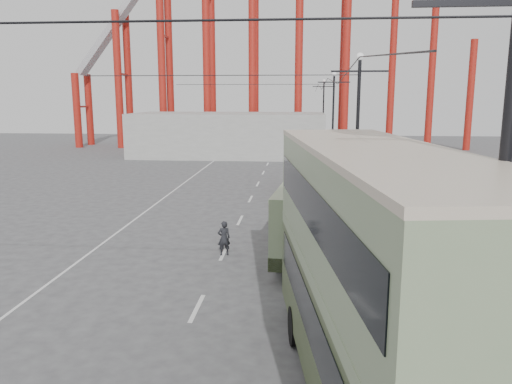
# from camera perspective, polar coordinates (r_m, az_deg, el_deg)

# --- Properties ---
(ground) EXTENTS (160.00, 160.00, 0.00)m
(ground) POSITION_cam_1_polar(r_m,az_deg,el_deg) (13.41, -5.99, -20.17)
(ground) COLOR #454547
(ground) RESTS_ON ground
(road_markings) EXTENTS (12.52, 120.00, 0.01)m
(road_markings) POSITION_cam_1_polar(r_m,az_deg,el_deg) (31.88, -0.80, -1.63)
(road_markings) COLOR silver
(road_markings) RESTS_ON ground
(lamp_post_mid) EXTENTS (3.20, 0.44, 9.32)m
(lamp_post_mid) POSITION_cam_1_polar(r_m,az_deg,el_deg) (29.53, 11.48, 6.33)
(lamp_post_mid) COLOR black
(lamp_post_mid) RESTS_ON ground
(lamp_post_far) EXTENTS (3.20, 0.44, 9.32)m
(lamp_post_far) POSITION_cam_1_polar(r_m,az_deg,el_deg) (51.42, 8.79, 8.26)
(lamp_post_far) COLOR black
(lamp_post_far) RESTS_ON ground
(lamp_post_distant) EXTENTS (3.20, 0.44, 9.32)m
(lamp_post_distant) POSITION_cam_1_polar(r_m,az_deg,el_deg) (73.37, 7.70, 9.03)
(lamp_post_distant) COLOR black
(lamp_post_distant) RESTS_ON ground
(fairground_shed) EXTENTS (22.00, 10.00, 5.00)m
(fairground_shed) POSITION_cam_1_polar(r_m,az_deg,el_deg) (59.02, -3.10, 6.57)
(fairground_shed) COLOR gray
(fairground_shed) RESTS_ON ground
(double_decker_bus) EXTENTS (4.23, 11.25, 5.89)m
(double_decker_bus) POSITION_cam_1_polar(r_m,az_deg,el_deg) (10.96, 13.30, -8.60)
(double_decker_bus) COLOR #313D21
(double_decker_bus) RESTS_ON ground
(single_decker_green) EXTENTS (3.87, 11.86, 3.29)m
(single_decker_green) POSITION_cam_1_polar(r_m,az_deg,el_deg) (23.55, 6.96, -1.58)
(single_decker_green) COLOR gray
(single_decker_green) RESTS_ON ground
(single_decker_cream) EXTENTS (2.65, 9.34, 2.88)m
(single_decker_cream) POSITION_cam_1_polar(r_m,az_deg,el_deg) (36.89, 6.28, 2.57)
(single_decker_cream) COLOR #BEAF99
(single_decker_cream) RESTS_ON ground
(pedestrian) EXTENTS (0.66, 0.56, 1.55)m
(pedestrian) POSITION_cam_1_polar(r_m,az_deg,el_deg) (22.06, -3.68, -5.29)
(pedestrian) COLOR black
(pedestrian) RESTS_ON ground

